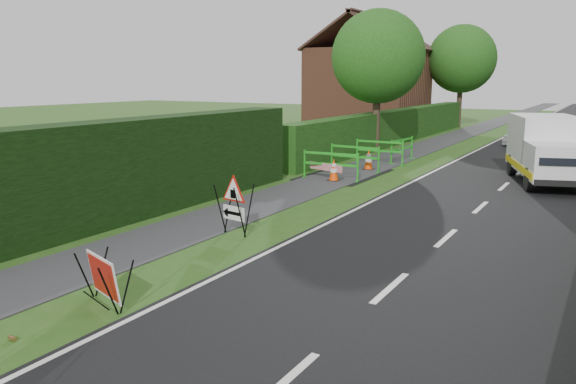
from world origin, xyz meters
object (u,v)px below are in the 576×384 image
at_px(red_rect_sign, 103,278).
at_px(triangle_sign, 232,200).
at_px(works_van, 548,148).
at_px(hatchback_car, 528,135).

distance_m(red_rect_sign, triangle_sign, 4.36).
relative_size(works_van, hatchback_car, 1.56).
height_order(red_rect_sign, works_van, works_van).
bearing_deg(works_van, triangle_sign, -135.16).
distance_m(works_van, hatchback_car, 11.49).
bearing_deg(red_rect_sign, triangle_sign, 116.98).
distance_m(red_rect_sign, works_van, 15.69).
height_order(red_rect_sign, hatchback_car, hatchback_car).
bearing_deg(hatchback_car, triangle_sign, -79.48).
bearing_deg(triangle_sign, red_rect_sign, -71.77).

